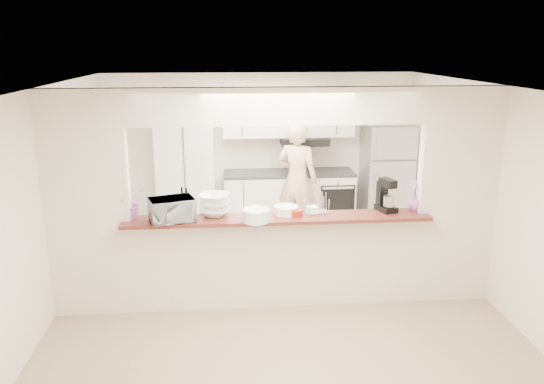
{
  "coord_description": "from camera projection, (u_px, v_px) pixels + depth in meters",
  "views": [
    {
      "loc": [
        -0.55,
        -5.59,
        2.92
      ],
      "look_at": [
        -0.04,
        0.3,
        1.28
      ],
      "focal_mm": 35.0,
      "sensor_mm": 36.0,
      "label": 1
    }
  ],
  "objects": [
    {
      "name": "red_bowl",
      "position": [
        296.0,
        212.0,
        5.88
      ],
      "size": [
        0.16,
        0.16,
        0.08
      ],
      "primitive_type": "cylinder",
      "color": "maroon",
      "rests_on": "bar_counter"
    },
    {
      "name": "plate_stack_a",
      "position": [
        256.0,
        215.0,
        5.68
      ],
      "size": [
        0.3,
        0.3,
        0.14
      ],
      "color": "white",
      "rests_on": "bar_counter"
    },
    {
      "name": "bar_counter",
      "position": [
        277.0,
        258.0,
        6.04
      ],
      "size": [
        3.4,
        0.38,
        1.09
      ],
      "color": "silver",
      "rests_on": "floor"
    },
    {
      "name": "stand_mixer",
      "position": [
        386.0,
        196.0,
        6.02
      ],
      "size": [
        0.23,
        0.29,
        0.38
      ],
      "color": "black",
      "rests_on": "bar_counter"
    },
    {
      "name": "partition",
      "position": [
        278.0,
        181.0,
        5.8
      ],
      "size": [
        5.0,
        0.15,
        2.5
      ],
      "color": "silver",
      "rests_on": "floor"
    },
    {
      "name": "kitchen_cabinets",
      "position": [
        250.0,
        170.0,
        8.53
      ],
      "size": [
        3.15,
        0.62,
        2.25
      ],
      "color": "silver",
      "rests_on": "floor"
    },
    {
      "name": "serving_bowls",
      "position": [
        214.0,
        205.0,
        5.86
      ],
      "size": [
        0.41,
        0.41,
        0.24
      ],
      "primitive_type": "imported",
      "rotation": [
        0.0,
        0.0,
        -0.27
      ],
      "color": "white",
      "rests_on": "bar_counter"
    },
    {
      "name": "utensil_caddy",
      "position": [
        317.0,
        204.0,
        5.96
      ],
      "size": [
        0.29,
        0.22,
        0.25
      ],
      "color": "silver",
      "rests_on": "bar_counter"
    },
    {
      "name": "tile_overlay",
      "position": [
        267.0,
        253.0,
        7.68
      ],
      "size": [
        5.0,
        2.9,
        0.01
      ],
      "primitive_type": "cube",
      "color": "silver",
      "rests_on": "floor"
    },
    {
      "name": "toaster_oven",
      "position": [
        172.0,
        210.0,
        5.68
      ],
      "size": [
        0.54,
        0.45,
        0.26
      ],
      "primitive_type": "imported",
      "rotation": [
        0.0,
        0.0,
        0.33
      ],
      "color": "#ABACB0",
      "rests_on": "bar_counter"
    },
    {
      "name": "floor",
      "position": [
        277.0,
        304.0,
        6.2
      ],
      "size": [
        6.0,
        6.0,
        0.0
      ],
      "primitive_type": "plane",
      "color": "tan",
      "rests_on": "ground"
    },
    {
      "name": "person",
      "position": [
        297.0,
        180.0,
        8.21
      ],
      "size": [
        0.78,
        0.69,
        1.8
      ],
      "primitive_type": "imported",
      "rotation": [
        0.0,
        0.0,
        2.66
      ],
      "color": "tan",
      "rests_on": "floor"
    },
    {
      "name": "tan_bowl",
      "position": [
        281.0,
        210.0,
        5.98
      ],
      "size": [
        0.16,
        0.16,
        0.08
      ],
      "primitive_type": "cylinder",
      "color": "#CCB990",
      "rests_on": "bar_counter"
    },
    {
      "name": "wine_bottle_b",
      "position": [
        187.0,
        205.0,
        5.86
      ],
      "size": [
        0.06,
        0.06,
        0.32
      ],
      "color": "black",
      "rests_on": "bar_counter"
    },
    {
      "name": "flower_right",
      "position": [
        417.0,
        196.0,
        6.04
      ],
      "size": [
        0.24,
        0.24,
        0.35
      ],
      "primitive_type": "imported",
      "rotation": [
        0.0,
        0.0,
        0.26
      ],
      "color": "#BD73D7",
      "rests_on": "bar_counter"
    },
    {
      "name": "wine_bottle_a",
      "position": [
        182.0,
        205.0,
        5.85
      ],
      "size": [
        0.07,
        0.07,
        0.33
      ],
      "color": "black",
      "rests_on": "bar_counter"
    },
    {
      "name": "refrigerator",
      "position": [
        386.0,
        176.0,
        8.68
      ],
      "size": [
        0.75,
        0.7,
        1.7
      ],
      "primitive_type": "cube",
      "color": "#A7A7AC",
      "rests_on": "floor"
    },
    {
      "name": "plate_stack_b",
      "position": [
        286.0,
        210.0,
        5.93
      ],
      "size": [
        0.27,
        0.27,
        0.1
      ],
      "color": "white",
      "rests_on": "bar_counter"
    },
    {
      "name": "flower_left",
      "position": [
        131.0,
        203.0,
        5.77
      ],
      "size": [
        0.38,
        0.36,
        0.34
      ],
      "primitive_type": "imported",
      "rotation": [
        0.0,
        0.0,
        0.38
      ],
      "color": "#C869B1",
      "rests_on": "bar_counter"
    }
  ]
}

